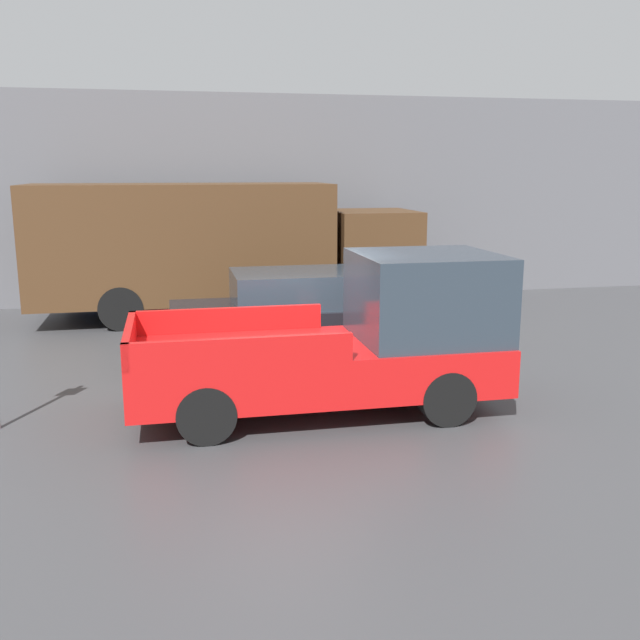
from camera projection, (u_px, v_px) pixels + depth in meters
name	position (u px, v px, depth m)	size (l,w,h in m)	color
ground_plane	(295.00, 397.00, 10.96)	(60.00, 60.00, 0.00)	#3D3D3F
building_wall	(238.00, 199.00, 18.49)	(28.00, 0.15, 5.32)	#56565B
pickup_truck	(355.00, 340.00, 10.23)	(5.23, 2.12, 2.25)	red
car	(295.00, 316.00, 12.87)	(4.36, 1.91, 1.64)	black
delivery_truck	(217.00, 245.00, 16.55)	(8.91, 2.35, 3.10)	#472D19
newspaper_box	(87.00, 289.00, 17.85)	(0.45, 0.40, 0.96)	#194CB2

